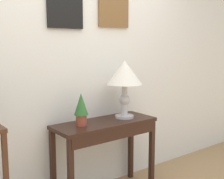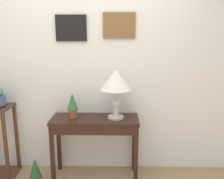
% 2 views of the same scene
% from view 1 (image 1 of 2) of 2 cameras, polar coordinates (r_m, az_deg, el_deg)
% --- Properties ---
extents(back_wall_with_art, '(9.00, 0.13, 2.80)m').
position_cam_1_polar(back_wall_with_art, '(2.96, -7.00, 6.78)').
color(back_wall_with_art, silver).
rests_on(back_wall_with_art, ground).
extents(console_table, '(1.02, 0.39, 0.76)m').
position_cam_1_polar(console_table, '(2.90, -1.10, -8.53)').
color(console_table, black).
rests_on(console_table, ground).
extents(table_lamp, '(0.35, 0.35, 0.57)m').
position_cam_1_polar(table_lamp, '(2.96, 2.42, 2.61)').
color(table_lamp, '#B7B7BC').
rests_on(table_lamp, console_table).
extents(potted_plant_on_console, '(0.13, 0.13, 0.30)m').
position_cam_1_polar(potted_plant_on_console, '(2.72, -5.89, -3.47)').
color(potted_plant_on_console, '#9E4733').
rests_on(potted_plant_on_console, console_table).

